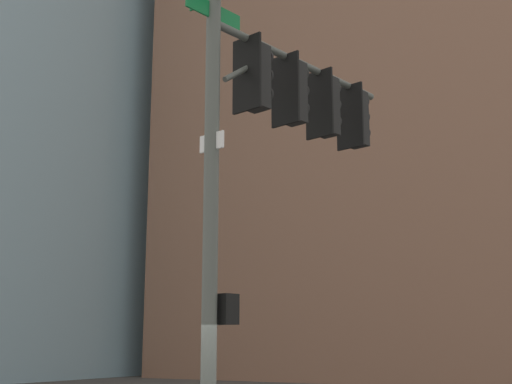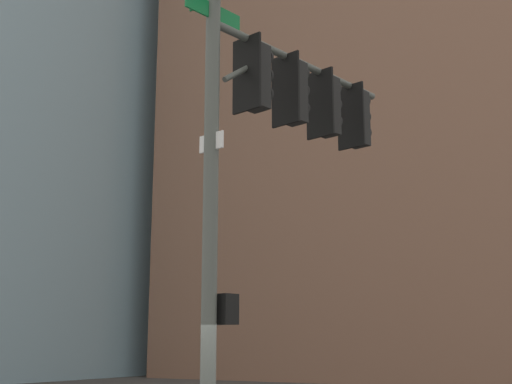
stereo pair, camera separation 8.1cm
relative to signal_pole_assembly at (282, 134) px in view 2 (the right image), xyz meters
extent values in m
cylinder|color=#4C514C|center=(-0.31, -1.45, -1.69)|extent=(0.20, 0.20, 7.45)
cylinder|color=#4C514C|center=(0.12, 0.54, 1.31)|extent=(0.97, 4.01, 0.12)
cylinder|color=#4C514C|center=(-0.16, -0.73, 0.86)|extent=(0.30, 1.03, 0.75)
cube|color=#0F6B33|center=(-0.31, -1.45, 1.49)|extent=(0.25, 1.04, 0.24)
cube|color=white|center=(-0.31, -1.45, -0.45)|extent=(0.45, 0.12, 0.24)
cube|color=black|center=(-0.12, -0.58, 0.75)|extent=(0.40, 0.40, 1.00)
cube|color=black|center=(-0.16, -0.77, 0.75)|extent=(0.54, 0.15, 1.16)
sphere|color=red|center=(-0.08, -0.38, 1.05)|extent=(0.20, 0.20, 0.20)
cylinder|color=black|center=(-0.07, -0.32, 1.14)|extent=(0.23, 0.09, 0.23)
sphere|color=#4C330A|center=(-0.08, -0.38, 0.75)|extent=(0.20, 0.20, 0.20)
cylinder|color=black|center=(-0.07, -0.32, 0.84)|extent=(0.23, 0.09, 0.23)
sphere|color=#0A3819|center=(-0.08, -0.38, 0.45)|extent=(0.20, 0.20, 0.20)
cylinder|color=black|center=(-0.07, -0.32, 0.54)|extent=(0.23, 0.09, 0.23)
cube|color=black|center=(0.06, 0.28, 0.75)|extent=(0.40, 0.40, 1.00)
cube|color=black|center=(0.02, 0.10, 0.75)|extent=(0.54, 0.15, 1.16)
sphere|color=#470A07|center=(0.10, 0.48, 1.05)|extent=(0.20, 0.20, 0.20)
cylinder|color=black|center=(0.12, 0.55, 1.14)|extent=(0.23, 0.09, 0.23)
sphere|color=#4C330A|center=(0.10, 0.48, 0.75)|extent=(0.20, 0.20, 0.20)
cylinder|color=black|center=(0.12, 0.55, 0.84)|extent=(0.23, 0.09, 0.23)
sphere|color=green|center=(0.10, 0.48, 0.45)|extent=(0.20, 0.20, 0.20)
cylinder|color=black|center=(0.12, 0.55, 0.54)|extent=(0.23, 0.09, 0.23)
cube|color=black|center=(0.25, 1.15, 0.75)|extent=(0.40, 0.40, 1.00)
cube|color=black|center=(0.21, 0.96, 0.75)|extent=(0.54, 0.15, 1.16)
sphere|color=red|center=(0.29, 1.35, 1.05)|extent=(0.20, 0.20, 0.20)
cylinder|color=black|center=(0.30, 1.41, 1.14)|extent=(0.23, 0.09, 0.23)
sphere|color=#4C330A|center=(0.29, 1.35, 0.75)|extent=(0.20, 0.20, 0.20)
cylinder|color=black|center=(0.30, 1.41, 0.84)|extent=(0.23, 0.09, 0.23)
sphere|color=#0A3819|center=(0.29, 1.35, 0.45)|extent=(0.20, 0.20, 0.20)
cylinder|color=black|center=(0.30, 1.41, 0.54)|extent=(0.23, 0.09, 0.23)
cube|color=black|center=(0.43, 2.02, 0.75)|extent=(0.40, 0.40, 1.00)
cube|color=black|center=(0.39, 1.83, 0.75)|extent=(0.54, 0.15, 1.16)
sphere|color=#470A07|center=(0.47, 2.22, 1.05)|extent=(0.20, 0.20, 0.20)
cylinder|color=black|center=(0.49, 2.28, 1.14)|extent=(0.23, 0.09, 0.23)
sphere|color=#4C330A|center=(0.47, 2.22, 0.75)|extent=(0.20, 0.20, 0.20)
cylinder|color=black|center=(0.49, 2.28, 0.84)|extent=(0.23, 0.09, 0.23)
sphere|color=green|center=(0.47, 2.22, 0.45)|extent=(0.20, 0.20, 0.20)
cylinder|color=black|center=(0.49, 2.28, 0.54)|extent=(0.23, 0.09, 0.23)
cube|color=black|center=(-0.26, -1.21, -2.71)|extent=(0.40, 0.32, 0.40)
cube|color=#EA5914|center=(-0.23, -1.07, -2.71)|extent=(0.25, 0.07, 0.28)
cube|color=#845B47|center=(-12.45, 35.34, 19.72)|extent=(25.17, 15.98, 50.25)
cube|color=#4C3328|center=(-7.34, 41.73, 17.52)|extent=(18.11, 14.97, 45.85)
cube|color=#4C3328|center=(-25.51, 49.72, 10.61)|extent=(22.70, 19.17, 32.04)
camera|label=1|loc=(4.74, -8.92, -3.13)|focal=48.08mm
camera|label=2|loc=(4.81, -8.88, -3.13)|focal=48.08mm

